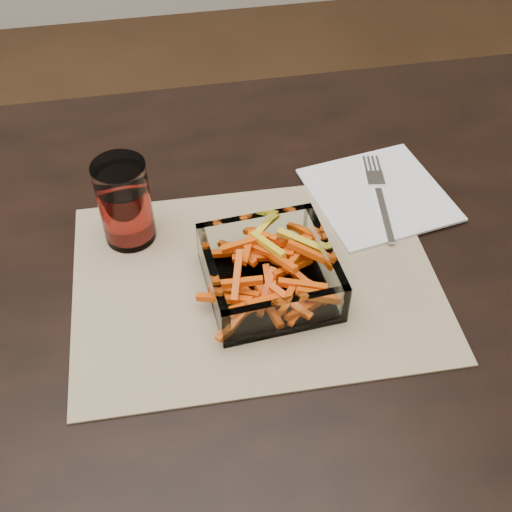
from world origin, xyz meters
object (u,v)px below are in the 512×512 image
(dining_table, at_px, (142,336))
(glass_bowl, at_px, (270,275))
(fork, at_px, (379,194))
(tumbler, at_px, (125,205))

(dining_table, distance_m, glass_bowl, 0.20)
(glass_bowl, distance_m, fork, 0.23)
(dining_table, distance_m, fork, 0.38)
(glass_bowl, relative_size, tumbler, 1.35)
(dining_table, xyz_separation_m, glass_bowl, (0.17, -0.02, 0.11))
(glass_bowl, xyz_separation_m, fork, (0.19, 0.14, -0.02))
(dining_table, height_order, fork, fork)
(tumbler, xyz_separation_m, fork, (0.35, 0.01, -0.05))
(fork, bearing_deg, tumbler, -169.25)
(tumbler, relative_size, fork, 0.65)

